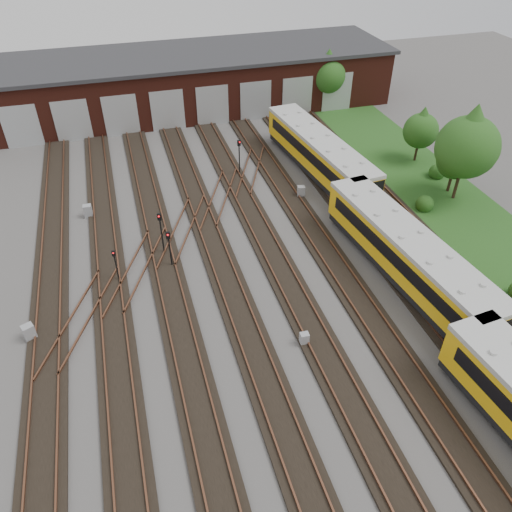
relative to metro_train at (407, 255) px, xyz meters
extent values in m
plane|color=#413F3D|center=(-10.00, -3.83, -2.09)|extent=(120.00, 120.00, 0.00)
cube|color=black|center=(-24.00, -3.83, -2.00)|extent=(2.40, 70.00, 0.18)
cube|color=brown|center=(-24.72, -3.83, -1.84)|extent=(0.10, 70.00, 0.15)
cube|color=brown|center=(-23.28, -3.83, -1.84)|extent=(0.10, 70.00, 0.15)
cube|color=black|center=(-20.00, -3.83, -2.00)|extent=(2.40, 70.00, 0.18)
cube|color=brown|center=(-20.72, -3.83, -1.84)|extent=(0.10, 70.00, 0.15)
cube|color=brown|center=(-19.28, -3.83, -1.84)|extent=(0.10, 70.00, 0.15)
cube|color=black|center=(-16.00, -3.83, -2.00)|extent=(2.40, 70.00, 0.18)
cube|color=brown|center=(-16.72, -3.83, -1.84)|extent=(0.10, 70.00, 0.15)
cube|color=brown|center=(-15.28, -3.83, -1.84)|extent=(0.10, 70.00, 0.15)
cube|color=black|center=(-12.00, -3.83, -2.00)|extent=(2.40, 70.00, 0.18)
cube|color=brown|center=(-12.72, -3.83, -1.84)|extent=(0.10, 70.00, 0.15)
cube|color=brown|center=(-11.28, -3.83, -1.84)|extent=(0.10, 70.00, 0.15)
cube|color=black|center=(-8.00, -3.83, -2.00)|extent=(2.40, 70.00, 0.18)
cube|color=brown|center=(-8.72, -3.83, -1.84)|extent=(0.10, 70.00, 0.15)
cube|color=brown|center=(-7.28, -3.83, -1.84)|extent=(0.10, 70.00, 0.15)
cube|color=black|center=(-4.00, -3.83, -2.00)|extent=(2.40, 70.00, 0.18)
cube|color=brown|center=(-4.72, -3.83, -1.84)|extent=(0.10, 70.00, 0.15)
cube|color=brown|center=(-3.28, -3.83, -1.84)|extent=(0.10, 70.00, 0.15)
cube|color=black|center=(0.00, -3.83, -2.00)|extent=(2.40, 70.00, 0.18)
cube|color=brown|center=(-0.72, -3.83, -1.84)|extent=(0.10, 70.00, 0.15)
cube|color=brown|center=(0.72, -3.83, -1.84)|extent=(0.10, 70.00, 0.15)
cube|color=black|center=(4.00, -3.83, -2.00)|extent=(2.40, 70.00, 0.18)
cube|color=brown|center=(3.28, -3.83, -1.84)|extent=(0.10, 70.00, 0.15)
cube|color=brown|center=(4.72, -3.83, -1.84)|extent=(0.10, 70.00, 0.15)
cube|color=brown|center=(-18.00, 6.17, -1.84)|extent=(5.40, 9.62, 0.15)
cube|color=brown|center=(-14.00, 10.17, -1.84)|extent=(5.40, 9.62, 0.15)
cube|color=brown|center=(-10.00, 14.17, -1.84)|extent=(5.40, 9.62, 0.15)
cube|color=brown|center=(-22.00, 2.17, -1.84)|extent=(5.40, 9.62, 0.15)
cube|color=brown|center=(-6.00, 18.17, -1.84)|extent=(5.40, 9.62, 0.15)
cube|color=#4C1B13|center=(-10.00, 36.17, 0.91)|extent=(50.00, 12.00, 6.00)
cube|color=#2D2D2F|center=(-10.00, 36.17, 4.06)|extent=(51.00, 12.50, 0.40)
cube|color=#A5A9AA|center=(-27.00, 30.15, 0.11)|extent=(3.60, 0.12, 4.40)
cube|color=#A5A9AA|center=(-22.00, 30.15, 0.11)|extent=(3.60, 0.12, 4.40)
cube|color=#A5A9AA|center=(-17.00, 30.15, 0.11)|extent=(3.60, 0.12, 4.40)
cube|color=#A5A9AA|center=(-12.00, 30.15, 0.11)|extent=(3.60, 0.12, 4.40)
cube|color=#A5A9AA|center=(-7.00, 30.15, 0.11)|extent=(3.60, 0.12, 4.40)
cube|color=#A5A9AA|center=(-2.00, 30.15, 0.11)|extent=(3.60, 0.12, 4.40)
cube|color=#A5A9AA|center=(3.00, 30.15, 0.11)|extent=(3.60, 0.12, 4.40)
cube|color=#A5A9AA|center=(8.00, 30.15, 0.11)|extent=(3.60, 0.12, 4.40)
cube|color=#214D19|center=(9.00, 6.17, -2.07)|extent=(8.00, 55.00, 0.05)
cube|color=black|center=(0.00, 0.00, -1.43)|extent=(4.28, 16.84, 0.67)
cube|color=orange|center=(0.00, 0.00, 0.12)|extent=(4.61, 16.87, 2.44)
cube|color=#B8B9B4|center=(0.00, 0.00, 1.51)|extent=(4.72, 16.89, 0.33)
cube|color=black|center=(-1.46, -0.15, 0.40)|extent=(1.60, 14.59, 0.94)
cube|color=black|center=(1.46, 0.15, 0.40)|extent=(1.60, 14.59, 0.94)
cube|color=black|center=(0.00, 16.00, -1.43)|extent=(4.28, 16.84, 0.67)
cube|color=orange|center=(0.00, 16.00, 0.12)|extent=(4.61, 16.87, 2.44)
cube|color=#B8B9B4|center=(0.00, 16.00, 1.51)|extent=(4.72, 16.89, 0.33)
cube|color=black|center=(-1.46, 15.85, 0.40)|extent=(1.60, 14.59, 0.94)
cube|color=black|center=(1.46, 16.15, 0.40)|extent=(1.60, 14.59, 0.94)
cylinder|color=black|center=(-15.51, 5.96, -0.83)|extent=(0.11, 0.11, 2.53)
cube|color=black|center=(-15.51, 5.96, 0.71)|extent=(0.31, 0.24, 0.55)
sphere|color=#FF0E13|center=(-15.51, 5.85, 0.82)|extent=(0.13, 0.13, 0.13)
cylinder|color=black|center=(-19.35, 5.40, -0.97)|extent=(0.09, 0.09, 2.24)
cube|color=black|center=(-19.35, 5.40, 0.36)|extent=(0.23, 0.16, 0.43)
sphere|color=#FF0E13|center=(-19.35, 5.32, 0.44)|extent=(0.10, 0.10, 0.10)
cylinder|color=black|center=(-15.83, 7.67, -0.57)|extent=(0.11, 0.11, 3.04)
cube|color=black|center=(-15.83, 7.67, 1.22)|extent=(0.31, 0.25, 0.55)
sphere|color=#FF0E13|center=(-15.83, 7.57, 1.33)|extent=(0.13, 0.13, 0.13)
cylinder|color=black|center=(-7.19, 17.89, -0.59)|extent=(0.11, 0.11, 3.01)
cube|color=black|center=(-7.19, 17.89, 1.19)|extent=(0.31, 0.25, 0.55)
sphere|color=#FF0E13|center=(-7.19, 17.78, 1.30)|extent=(0.13, 0.13, 0.13)
cube|color=#939597|center=(-25.00, 1.32, -1.53)|extent=(0.85, 0.79, 1.13)
cube|color=#939597|center=(-21.16, 14.50, -1.54)|extent=(0.70, 0.59, 1.11)
cube|color=#939597|center=(-8.91, -3.86, -1.65)|extent=(0.54, 0.46, 0.89)
cube|color=#939597|center=(-3.02, 12.50, -1.57)|extent=(0.72, 0.64, 1.05)
cube|color=#939597|center=(0.14, 13.47, -1.61)|extent=(0.68, 0.61, 0.97)
cylinder|color=black|center=(7.06, 31.17, -1.01)|extent=(0.27, 0.27, 2.16)
sphere|color=#204C15|center=(7.06, 31.17, 1.86)|extent=(4.20, 4.20, 4.20)
cone|color=#204C15|center=(7.06, 31.17, 3.36)|extent=(3.60, 3.60, 3.00)
cylinder|color=black|center=(10.32, 15.81, -1.23)|extent=(0.23, 0.23, 1.73)
sphere|color=#204C15|center=(10.32, 15.81, 1.07)|extent=(3.36, 3.36, 3.36)
cone|color=#204C15|center=(10.32, 15.81, 2.27)|extent=(2.88, 2.88, 2.40)
cylinder|color=black|center=(9.84, 8.47, -0.76)|extent=(0.27, 0.27, 2.67)
sphere|color=#204C15|center=(9.84, 8.47, 2.80)|extent=(5.19, 5.19, 5.19)
cone|color=#204C15|center=(9.84, 8.47, 4.66)|extent=(4.45, 4.45, 3.71)
cylinder|color=black|center=(10.07, 9.66, -1.26)|extent=(0.26, 0.26, 1.67)
sphere|color=#204C15|center=(10.07, 9.66, 0.96)|extent=(3.24, 3.24, 3.24)
cone|color=#204C15|center=(10.07, 9.66, 2.12)|extent=(2.78, 2.78, 2.31)
sphere|color=#204C15|center=(6.36, 7.60, -1.34)|extent=(1.51, 1.51, 1.51)
sphere|color=#204C15|center=(10.52, 12.25, -1.33)|extent=(1.52, 1.52, 1.52)
camera|label=1|loc=(-17.62, -23.00, 21.03)|focal=35.00mm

